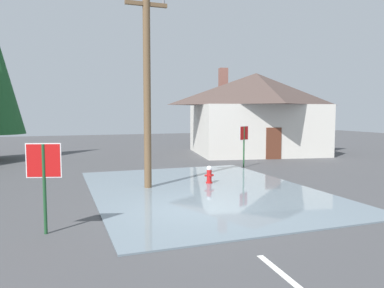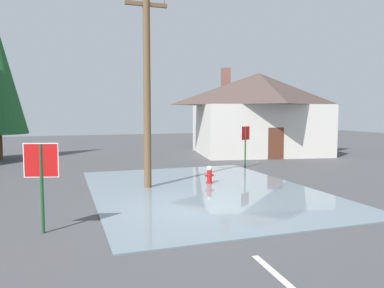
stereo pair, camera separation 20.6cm
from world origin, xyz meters
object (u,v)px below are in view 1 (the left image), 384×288
utility_pole (147,86)px  stop_sign_near (44,169)px  house (256,112)px  fire_hydrant (209,175)px  stop_sign_far (244,138)px

utility_pole → stop_sign_near: bearing=-128.6°
stop_sign_near → utility_pole: bearing=51.4°
utility_pole → house: size_ratio=0.74×
utility_pole → house: bearing=43.7°
stop_sign_near → fire_hydrant: 7.78m
stop_sign_far → house: 7.36m
fire_hydrant → utility_pole: 4.43m
fire_hydrant → stop_sign_far: (3.57, 3.76, 1.21)m
stop_sign_near → house: (13.82, 14.28, 1.39)m
stop_sign_near → stop_sign_far: bearing=40.4°
utility_pole → stop_sign_far: size_ratio=3.42×
stop_sign_near → stop_sign_far: stop_sign_near is taller
fire_hydrant → stop_sign_far: stop_sign_far is taller
stop_sign_near → stop_sign_far: (9.76, 8.30, -0.01)m
stop_sign_near → house: size_ratio=0.22×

